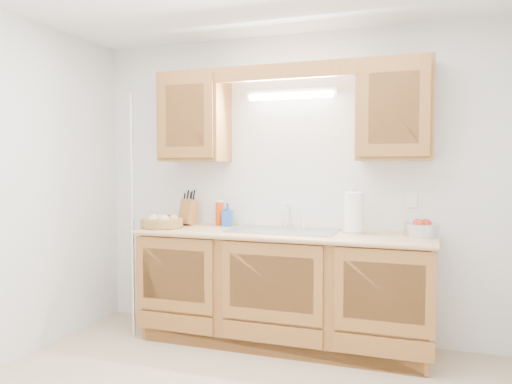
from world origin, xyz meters
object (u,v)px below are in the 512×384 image
at_px(fruit_basket, 162,222).
at_px(knife_block, 189,212).
at_px(apple_bowl, 422,229).
at_px(paper_towel, 354,213).

relative_size(fruit_basket, knife_block, 1.17).
bearing_deg(apple_bowl, knife_block, 177.06).
height_order(knife_block, paper_towel, paper_towel).
height_order(paper_towel, apple_bowl, paper_towel).
relative_size(fruit_basket, apple_bowl, 1.16).
xyz_separation_m(fruit_basket, knife_block, (0.12, 0.25, 0.06)).
xyz_separation_m(knife_block, apple_bowl, (1.93, -0.10, -0.06)).
relative_size(paper_towel, apple_bowl, 1.16).
height_order(fruit_basket, knife_block, knife_block).
xyz_separation_m(fruit_basket, apple_bowl, (2.05, 0.15, 0.01)).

